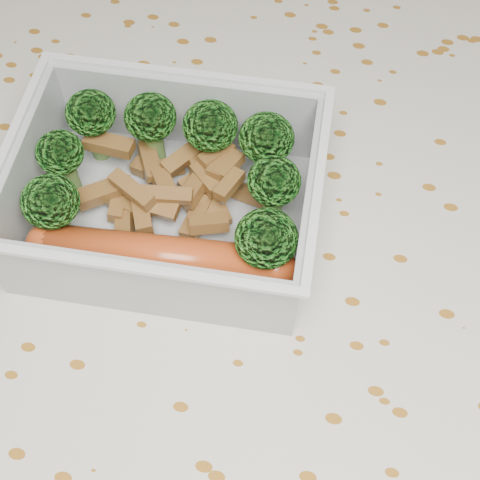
# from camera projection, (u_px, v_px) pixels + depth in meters

# --- Properties ---
(dining_table) EXTENTS (1.40, 0.90, 0.75)m
(dining_table) POSITION_uv_depth(u_px,v_px,m) (230.00, 325.00, 0.50)
(dining_table) COLOR brown
(dining_table) RESTS_ON ground
(tablecloth) EXTENTS (1.46, 0.96, 0.19)m
(tablecloth) POSITION_uv_depth(u_px,v_px,m) (229.00, 296.00, 0.46)
(tablecloth) COLOR beige
(tablecloth) RESTS_ON dining_table
(lunch_container) EXTENTS (0.20, 0.16, 0.07)m
(lunch_container) POSITION_uv_depth(u_px,v_px,m) (168.00, 202.00, 0.43)
(lunch_container) COLOR #B8BFC4
(lunch_container) RESTS_ON tablecloth
(broccoli_florets) EXTENTS (0.17, 0.11, 0.06)m
(broccoli_florets) POSITION_uv_depth(u_px,v_px,m) (178.00, 163.00, 0.42)
(broccoli_florets) COLOR #608C3F
(broccoli_florets) RESTS_ON lunch_container
(meat_pile) EXTENTS (0.13, 0.08, 0.03)m
(meat_pile) POSITION_uv_depth(u_px,v_px,m) (172.00, 187.00, 0.44)
(meat_pile) COLOR brown
(meat_pile) RESTS_ON lunch_container
(sausage) EXTENTS (0.17, 0.04, 0.03)m
(sausage) POSITION_uv_depth(u_px,v_px,m) (160.00, 257.00, 0.41)
(sausage) COLOR #B04118
(sausage) RESTS_ON lunch_container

